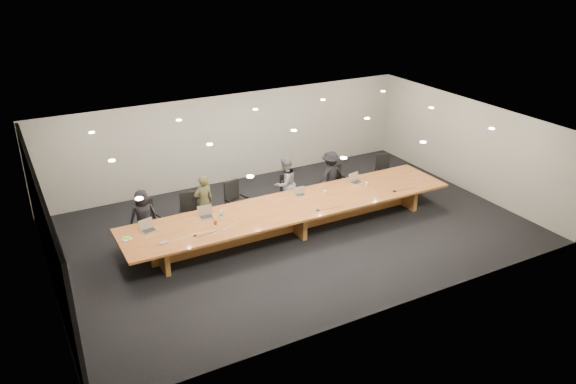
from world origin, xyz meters
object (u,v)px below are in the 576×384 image
Objects in this scene: chair_far_right at (385,172)px; paper_cup_near at (325,192)px; laptop_d at (301,192)px; chair_far_left at (151,222)px; chair_right at (341,182)px; person_d at (331,176)px; paper_cup_far at (367,184)px; water_bottle at (221,215)px; chair_mid_right at (291,190)px; person_a at (144,217)px; person_c at (285,184)px; av_box at (163,243)px; chair_mid_left at (237,201)px; chair_left at (191,213)px; person_b at (204,202)px; laptop_b at (206,212)px; amber_mug at (215,222)px; mic_left at (195,235)px; laptop_e at (357,178)px; conference_table at (293,213)px; mic_center at (318,210)px; mic_right at (395,191)px; laptop_a at (149,226)px.

chair_far_right is 11.65× the size of paper_cup_near.
chair_far_right is at bearing 18.45° from laptop_d.
chair_far_left is 5.72m from chair_right.
paper_cup_far is (0.48, -1.12, 0.06)m from person_d.
paper_cup_far is (4.38, 0.01, -0.06)m from water_bottle.
chair_mid_right is 10.93× the size of paper_cup_near.
water_bottle is 2.32× the size of paper_cup_far.
person_c reaches higher than person_a.
chair_mid_left is at bearing 43.30° from av_box.
water_bottle is (1.65, -1.11, 0.15)m from person_a.
chair_far_left reaches higher than water_bottle.
person_a is 0.89× the size of person_c.
person_b reaches higher than chair_left.
chair_right is at bearing -179.59° from person_a.
person_a is 3.87× the size of laptop_b.
laptop_b is at bearing 97.74° from amber_mug.
person_d is (1.53, 0.03, -0.05)m from person_c.
chair_left reaches higher than av_box.
mic_left is (-5.26, -0.54, -0.03)m from paper_cup_far.
amber_mug reaches higher than paper_cup_far.
mic_left is at bearing 9.02° from person_c.
laptop_e reaches higher than chair_mid_right.
conference_table is 3.82m from person_a.
chair_far_left reaches higher than paper_cup_near.
paper_cup_near is at bearing 105.77° from person_c.
chair_left is 3.32m from mic_center.
chair_mid_right is 9.49× the size of mic_left.
chair_mid_right reaches higher than paper_cup_near.
mic_right is (6.45, -0.17, 0.00)m from av_box.
chair_mid_left is (1.36, 0.12, 0.01)m from chair_left.
paper_cup_far is (4.83, -1.04, 0.25)m from chair_left.
chair_far_right is at bearing 171.94° from person_b.
person_b is at bearing 55.69° from av_box.
chair_far_right is (4.89, -0.16, -0.02)m from chair_mid_left.
conference_table is at bearing -166.90° from chair_right.
chair_far_left is 3.99m from laptop_d.
amber_mug is 1.07× the size of paper_cup_far.
chair_mid_left is 4.89m from chair_far_right.
person_d is 5.07m from mic_left.
person_c reaches higher than laptop_a.
paper_cup_far is at bearing 170.59° from person_a.
chair_left is 5.10× the size of water_bottle.
chair_mid_right is 3.20m from chair_far_right.
water_bottle is (-2.41, -0.28, -0.01)m from laptop_d.
laptop_b is at bearing 177.25° from paper_cup_far.
person_a is at bearing 100.05° from av_box.
chair_mid_left is 2.49m from mic_left.
laptop_e is at bearing 108.63° from person_d.
chair_right is at bearing 14.04° from water_bottle.
water_bottle is 1.03m from mic_left.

